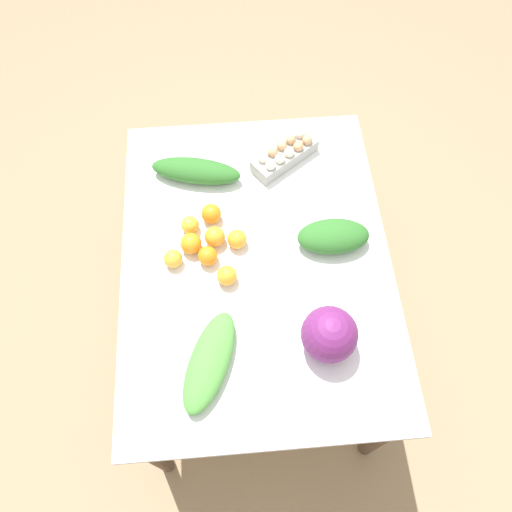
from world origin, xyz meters
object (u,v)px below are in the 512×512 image
at_px(cabbage_purple, 329,334).
at_px(orange_5, 227,276).
at_px(orange_4, 191,243).
at_px(orange_7, 173,259).
at_px(egg_carton, 285,154).
at_px(orange_6, 211,214).
at_px(greens_bunch_kale, 196,171).
at_px(orange_2, 190,225).
at_px(greens_bunch_dandelion, 333,236).
at_px(orange_3, 208,256).
at_px(orange_0, 215,237).
at_px(greens_bunch_chard, 210,362).
at_px(orange_1, 237,239).

bearing_deg(cabbage_purple, orange_5, 50.52).
bearing_deg(orange_4, orange_7, 129.40).
xyz_separation_m(egg_carton, orange_6, (-0.26, 0.31, -0.00)).
bearing_deg(greens_bunch_kale, orange_7, 166.24).
bearing_deg(orange_2, greens_bunch_kale, -6.94).
bearing_deg(greens_bunch_dandelion, cabbage_purple, 168.48).
height_order(egg_carton, orange_4, egg_carton).
relative_size(orange_4, orange_7, 1.15).
relative_size(greens_bunch_dandelion, greens_bunch_kale, 0.74).
distance_m(greens_bunch_kale, orange_3, 0.39).
xyz_separation_m(orange_4, orange_6, (0.12, -0.08, -0.00)).
distance_m(greens_bunch_dandelion, orange_5, 0.42).
xyz_separation_m(greens_bunch_dandelion, orange_2, (0.10, 0.53, -0.01)).
bearing_deg(orange_7, greens_bunch_kale, -13.76).
xyz_separation_m(cabbage_purple, orange_2, (0.49, 0.45, -0.06)).
bearing_deg(orange_0, cabbage_purple, -140.19).
bearing_deg(greens_bunch_kale, egg_carton, -81.18).
distance_m(cabbage_purple, egg_carton, 0.80).
bearing_deg(orange_5, orange_3, 37.24).
distance_m(greens_bunch_chard, greens_bunch_kale, 0.78).
height_order(egg_carton, orange_3, egg_carton).
bearing_deg(orange_2, orange_6, -64.21).
xyz_separation_m(greens_bunch_chard, orange_7, (0.39, 0.12, -0.00)).
distance_m(cabbage_purple, orange_4, 0.61).
bearing_deg(orange_6, greens_bunch_kale, 14.40).
xyz_separation_m(greens_bunch_kale, orange_3, (-0.39, -0.03, -0.01)).
distance_m(egg_carton, greens_bunch_kale, 0.37).
relative_size(orange_0, orange_3, 1.05).
height_order(cabbage_purple, orange_5, cabbage_purple).
xyz_separation_m(greens_bunch_dandelion, orange_5, (-0.12, 0.40, -0.01)).
bearing_deg(greens_bunch_chard, orange_0, -4.55).
relative_size(orange_1, orange_4, 0.93).
distance_m(orange_3, orange_4, 0.08).
relative_size(orange_1, orange_7, 1.07).
xyz_separation_m(orange_5, orange_7, (0.09, 0.19, -0.00)).
distance_m(greens_bunch_dandelion, orange_6, 0.47).
bearing_deg(orange_1, cabbage_purple, -146.23).
bearing_deg(orange_5, cabbage_purple, -129.48).
bearing_deg(orange_7, orange_2, -24.82).
xyz_separation_m(orange_0, orange_7, (-0.08, 0.16, -0.00)).
distance_m(cabbage_purple, orange_5, 0.42).
relative_size(orange_3, orange_5, 0.99).
relative_size(greens_bunch_dandelion, orange_3, 3.67).
bearing_deg(orange_0, orange_1, -101.54).
distance_m(orange_1, orange_2, 0.19).
bearing_deg(cabbage_purple, orange_6, 34.65).
xyz_separation_m(orange_1, orange_3, (-0.06, 0.11, -0.00)).
distance_m(greens_bunch_dandelion, orange_7, 0.60).
height_order(orange_0, orange_2, orange_0).
xyz_separation_m(orange_2, orange_5, (-0.23, -0.13, 0.00)).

